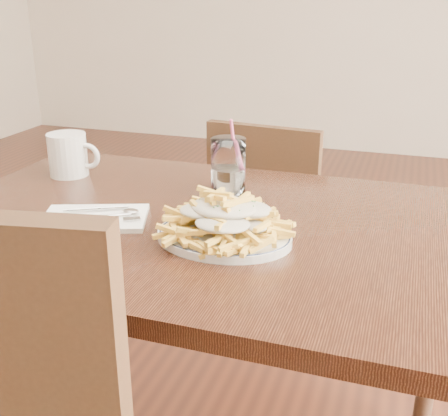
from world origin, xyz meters
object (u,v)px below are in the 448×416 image
(fries_plate, at_px, (224,236))
(loaded_fries, at_px, (224,213))
(water_glass, at_px, (228,170))
(table, at_px, (197,251))
(chair_far, at_px, (270,221))
(coffee_mug, at_px, (69,155))

(fries_plate, relative_size, loaded_fries, 1.21)
(fries_plate, relative_size, water_glass, 1.78)
(table, relative_size, fries_plate, 3.61)
(chair_far, height_order, loaded_fries, loaded_fries)
(table, relative_size, water_glass, 6.43)
(chair_far, relative_size, water_glass, 4.41)
(fries_plate, height_order, water_glass, water_glass)
(table, height_order, water_glass, water_glass)
(table, bearing_deg, loaded_fries, -43.45)
(chair_far, xyz_separation_m, loaded_fries, (0.10, -0.80, 0.34))
(table, bearing_deg, chair_far, 90.38)
(loaded_fries, height_order, coffee_mug, coffee_mug)
(fries_plate, xyz_separation_m, coffee_mug, (-0.53, 0.27, 0.05))
(chair_far, bearing_deg, fries_plate, -82.96)
(coffee_mug, bearing_deg, water_glass, 0.11)
(fries_plate, bearing_deg, water_glass, 106.51)
(chair_far, bearing_deg, table, -89.62)
(water_glass, bearing_deg, table, -93.84)
(table, distance_m, water_glass, 0.23)
(loaded_fries, bearing_deg, fries_plate, 0.00)
(fries_plate, bearing_deg, chair_far, 97.04)
(table, bearing_deg, water_glass, 86.16)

